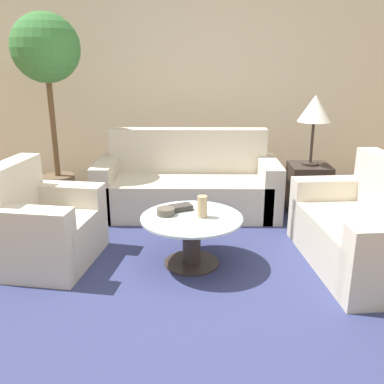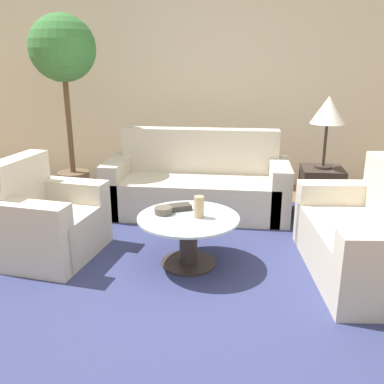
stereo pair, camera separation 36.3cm
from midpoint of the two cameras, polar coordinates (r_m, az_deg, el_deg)
name	(u,v)px [view 1 (the left image)]	position (r m, az deg, el deg)	size (l,w,h in m)	color
ground_plane	(201,301)	(3.11, -2.29, -14.46)	(14.00, 14.00, 0.00)	brown
wall_back	(200,85)	(5.71, -0.82, 14.08)	(10.00, 0.06, 2.60)	beige
rug	(192,263)	(3.61, -2.97, -9.55)	(3.70, 3.42, 0.01)	navy
sofa_main	(188,186)	(4.71, -2.78, 0.73)	(1.95, 0.78, 0.89)	beige
armchair	(42,230)	(3.81, -22.04, -4.74)	(0.83, 0.94, 0.85)	beige
loveseat	(367,233)	(3.68, 19.75, -5.27)	(0.87, 1.42, 0.87)	beige
coffee_table	(192,234)	(3.49, -3.04, -5.66)	(0.83, 0.83, 0.42)	#332823
side_table	(308,189)	(4.78, 13.14, 0.37)	(0.42, 0.42, 0.54)	#332823
table_lamp	(315,110)	(4.60, 13.88, 10.54)	(0.34, 0.34, 0.73)	#332823
potted_plant	(47,68)	(4.92, -20.83, 15.24)	(0.71, 0.71, 2.09)	brown
vase	(202,207)	(3.40, -1.66, -2.02)	(0.08, 0.08, 0.18)	tan
bowl	(166,212)	(3.49, -6.51, -2.66)	(0.15, 0.15, 0.06)	brown
book_stack	(180,208)	(3.59, -4.45, -2.13)	(0.22, 0.18, 0.05)	#38332D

